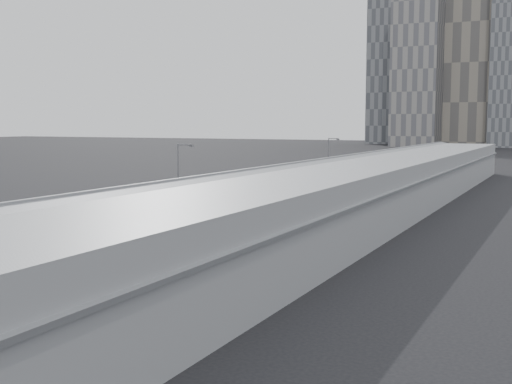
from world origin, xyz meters
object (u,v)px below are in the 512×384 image
Objects in this scene: bus_3 at (264,207)px; shipping_container at (359,171)px; street_lamp_far at (330,159)px; suv at (387,168)px; bus_5 at (335,187)px; bus_1 at (111,247)px; street_lamp_near at (180,179)px; bus_6 at (366,180)px; bus_2 at (194,227)px; bus_7 at (383,174)px; bus_4 at (297,196)px.

bus_3 is 64.98m from shipping_container.
bus_3 is 1.53× the size of street_lamp_far.
suv is (0.72, 19.74, -0.68)m from shipping_container.
bus_5 is at bearing -94.78° from shipping_container.
street_lamp_far is 1.65× the size of shipping_container.
bus_3 is 2.72× the size of suv.
bus_1 is 20.37m from street_lamp_near.
bus_6 is at bearing 18.92° from street_lamp_far.
street_lamp_far is at bearing -73.22° from suv.
bus_2 is 56.91m from bus_6.
bus_7 is 62.67m from street_lamp_near.
suv is (-6.86, 71.91, -1.03)m from bus_4.
shipping_container is at bearing -77.13° from suv.
bus_3 is 2.53× the size of shipping_container.
street_lamp_far is at bearing 94.69° from bus_1.
bus_4 is 15.68m from bus_5.
bus_4 is at bearing -98.08° from shipping_container.
bus_7 is at bearing -61.45° from suv.
bus_2 reaches higher than bus_6.
bus_3 is at bearing -91.31° from bus_7.
bus_7 reaches higher than bus_1.
bus_7 is at bearing 84.87° from bus_2.
bus_6 is at bearing -64.97° from suv.
bus_7 is 30.55m from suv.
street_lamp_far reaches higher than bus_3.
street_lamp_near is at bearing -104.86° from shipping_container.
bus_3 reaches higher than bus_2.
bus_1 reaches higher than bus_5.
bus_3 reaches higher than shipping_container.
bus_4 reaches higher than bus_6.
bus_2 is at bearing -48.74° from street_lamp_near.
bus_5 is 2.39× the size of shipping_container.
bus_1 reaches higher than bus_6.
street_lamp_near is at bearing 125.96° from bus_2.
street_lamp_near is 72.34m from shipping_container.
bus_1 is 12.04m from bus_2.
bus_3 is 42.01m from bus_6.
bus_4 is at bearing 90.15° from bus_1.
bus_1 is 1.05× the size of bus_2.
bus_5 is 26.56m from bus_7.
bus_4 is at bearing 74.11° from street_lamp_near.
shipping_container is at bearing 126.54° from bus_7.
bus_1 is at bearing -88.51° from bus_5.
bus_6 is (-0.29, 42.00, -0.19)m from bus_3.
bus_3 is 54.48m from bus_7.
suv is (-6.75, 56.23, -0.88)m from bus_5.
bus_2 is at bearing -83.77° from street_lamp_far.
bus_1 is 54.87m from bus_5.
street_lamp_far is at bearing 100.62° from bus_3.
bus_7 is at bearing 89.78° from bus_1.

